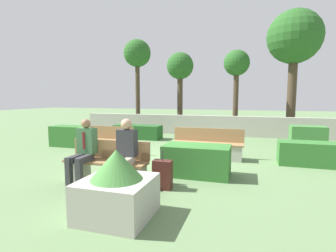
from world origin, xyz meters
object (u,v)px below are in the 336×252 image
at_px(person_seated_woman, 124,149).
at_px(suitcase, 162,175).
at_px(bench_right_side, 207,147).
at_px(tree_leftmost, 137,56).
at_px(person_seated_man, 84,148).
at_px(tree_rightmost, 294,39).
at_px(tree_center_right, 237,67).
at_px(planter_corner_left, 117,188).
at_px(tree_center_left, 180,69).
at_px(bench_front, 107,167).
at_px(bench_left_side, 107,144).

relative_size(person_seated_woman, suitcase, 1.78).
xyz_separation_m(bench_right_side, tree_leftmost, (-4.83, 6.01, 3.69)).
distance_m(person_seated_man, suitcase, 1.76).
distance_m(person_seated_woman, tree_rightmost, 10.44).
distance_m(bench_right_side, tree_center_right, 6.38).
bearing_deg(tree_rightmost, person_seated_woman, -115.44).
height_order(person_seated_man, planter_corner_left, person_seated_man).
distance_m(person_seated_man, tree_rightmost, 10.86).
xyz_separation_m(bench_right_side, person_seated_woman, (-1.19, -2.93, 0.41)).
bearing_deg(planter_corner_left, person_seated_woman, 111.70).
bearing_deg(tree_center_left, tree_leftmost, 178.29).
xyz_separation_m(planter_corner_left, suitcase, (0.26, 1.35, -0.17)).
xyz_separation_m(bench_front, tree_leftmost, (-3.15, 8.80, 3.70)).
bearing_deg(tree_center_right, person_seated_woman, -101.11).
bearing_deg(person_seated_man, tree_center_left, 91.59).
distance_m(bench_right_side, person_seated_woman, 3.19).
bearing_deg(tree_center_right, planter_corner_left, -96.93).
relative_size(bench_right_side, suitcase, 2.70).
bearing_deg(tree_leftmost, bench_left_side, -74.66).
xyz_separation_m(tree_leftmost, tree_rightmost, (7.84, -0.11, 0.38)).
xyz_separation_m(bench_left_side, person_seated_man, (0.93, -2.50, 0.41)).
distance_m(person_seated_man, person_seated_woman, 0.94).
xyz_separation_m(tree_center_left, tree_rightmost, (5.38, -0.04, 1.16)).
relative_size(bench_front, tree_rightmost, 0.31).
distance_m(bench_right_side, tree_leftmost, 8.55).
height_order(bench_right_side, planter_corner_left, planter_corner_left).
distance_m(bench_front, person_seated_man, 0.62).
xyz_separation_m(bench_left_side, tree_leftmost, (-1.77, 6.44, 3.71)).
xyz_separation_m(bench_right_side, suitcase, (-0.44, -2.82, -0.06)).
bearing_deg(tree_rightmost, suitcase, -111.57).
bearing_deg(person_seated_woman, tree_center_right, 78.89).
bearing_deg(planter_corner_left, tree_rightmost, 69.78).
xyz_separation_m(bench_left_side, suitcase, (2.63, -2.39, -0.04)).
bearing_deg(bench_left_side, suitcase, -46.18).
relative_size(planter_corner_left, tree_rightmost, 0.18).
bearing_deg(person_seated_man, person_seated_woman, 0.28).
distance_m(tree_center_left, tree_center_right, 2.88).
bearing_deg(person_seated_woman, planter_corner_left, -68.30).
bearing_deg(person_seated_man, planter_corner_left, -40.77).
height_order(tree_leftmost, tree_center_right, tree_leftmost).
bearing_deg(person_seated_man, bench_left_side, 110.45).
xyz_separation_m(bench_front, bench_left_side, (-1.38, 2.36, -0.01)).
height_order(person_seated_woman, suitcase, person_seated_woman).
height_order(bench_left_side, tree_rightmost, tree_rightmost).
xyz_separation_m(person_seated_man, tree_rightmost, (5.14, 8.84, 3.68)).
height_order(bench_left_side, suitcase, bench_left_side).
distance_m(tree_center_left, tree_rightmost, 5.51).
bearing_deg(bench_left_side, person_seated_man, -73.48).
xyz_separation_m(planter_corner_left, tree_rightmost, (3.71, 10.07, 3.97)).
height_order(bench_right_side, tree_leftmost, tree_leftmost).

